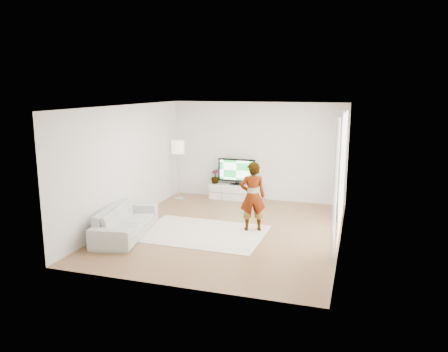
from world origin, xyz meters
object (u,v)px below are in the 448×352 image
(television, at_px, (237,171))
(floor_lamp, at_px, (178,150))
(player, at_px, (253,196))
(rug, at_px, (202,233))
(sofa, at_px, (126,221))
(media_console, at_px, (236,192))

(television, height_order, floor_lamp, floor_lamp)
(television, relative_size, player, 0.69)
(rug, height_order, sofa, sofa)
(television, xyz_separation_m, rug, (0.09, -3.16, -0.83))
(media_console, distance_m, floor_lamp, 2.08)
(sofa, bearing_deg, television, -32.04)
(player, xyz_separation_m, sofa, (-2.58, -1.14, -0.48))
(television, bearing_deg, rug, -88.39)
(media_console, bearing_deg, player, -66.76)
(sofa, distance_m, floor_lamp, 3.53)
(sofa, height_order, floor_lamp, floor_lamp)
(television, xyz_separation_m, sofa, (-1.46, -3.77, -0.52))
(floor_lamp, bearing_deg, sofa, -87.01)
(player, distance_m, floor_lamp, 3.58)
(floor_lamp, bearing_deg, media_console, 13.66)
(sofa, bearing_deg, media_console, -32.18)
(player, xyz_separation_m, floor_lamp, (-2.75, 2.20, 0.64))
(media_console, height_order, sofa, sofa)
(television, distance_m, rug, 3.27)
(rug, distance_m, floor_lamp, 3.54)
(rug, bearing_deg, player, 27.70)
(rug, xyz_separation_m, sofa, (-1.55, -0.61, 0.31))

